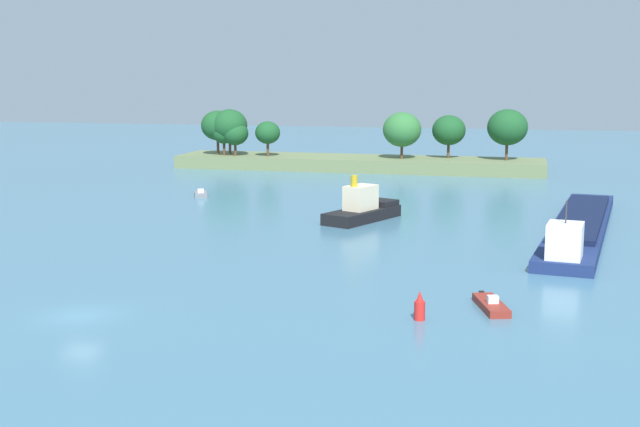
{
  "coord_description": "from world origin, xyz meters",
  "views": [
    {
      "loc": [
        27.12,
        -45.4,
        15.18
      ],
      "look_at": [
        7.08,
        35.48,
        1.2
      ],
      "focal_mm": 45.86,
      "sensor_mm": 36.0,
      "label": 1
    }
  ],
  "objects_px": {
    "fishing_skiff": "(491,305)",
    "tugboat": "(363,208)",
    "cargo_barge": "(579,225)",
    "small_motorboat": "(201,194)",
    "channel_buoy_red": "(420,308)"
  },
  "relations": [
    {
      "from": "fishing_skiff",
      "to": "cargo_barge",
      "type": "distance_m",
      "value": 30.24
    },
    {
      "from": "channel_buoy_red",
      "to": "fishing_skiff",
      "type": "bearing_deg",
      "value": 40.38
    },
    {
      "from": "small_motorboat",
      "to": "cargo_barge",
      "type": "bearing_deg",
      "value": -17.5
    },
    {
      "from": "fishing_skiff",
      "to": "small_motorboat",
      "type": "relative_size",
      "value": 1.2
    },
    {
      "from": "fishing_skiff",
      "to": "tugboat",
      "type": "height_order",
      "value": "tugboat"
    },
    {
      "from": "tugboat",
      "to": "small_motorboat",
      "type": "height_order",
      "value": "tugboat"
    },
    {
      "from": "small_motorboat",
      "to": "channel_buoy_red",
      "type": "xyz_separation_m",
      "value": [
        34.05,
        -47.38,
        0.53
      ]
    },
    {
      "from": "small_motorboat",
      "to": "fishing_skiff",
      "type": "bearing_deg",
      "value": -48.76
    },
    {
      "from": "tugboat",
      "to": "small_motorboat",
      "type": "bearing_deg",
      "value": 152.1
    },
    {
      "from": "cargo_barge",
      "to": "tugboat",
      "type": "bearing_deg",
      "value": 175.15
    },
    {
      "from": "fishing_skiff",
      "to": "channel_buoy_red",
      "type": "relative_size",
      "value": 2.61
    },
    {
      "from": "small_motorboat",
      "to": "channel_buoy_red",
      "type": "distance_m",
      "value": 58.35
    },
    {
      "from": "cargo_barge",
      "to": "channel_buoy_red",
      "type": "xyz_separation_m",
      "value": [
        -11.66,
        -32.97,
        0.0
      ]
    },
    {
      "from": "cargo_barge",
      "to": "small_motorboat",
      "type": "bearing_deg",
      "value": 162.5
    },
    {
      "from": "small_motorboat",
      "to": "cargo_barge",
      "type": "height_order",
      "value": "cargo_barge"
    }
  ]
}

